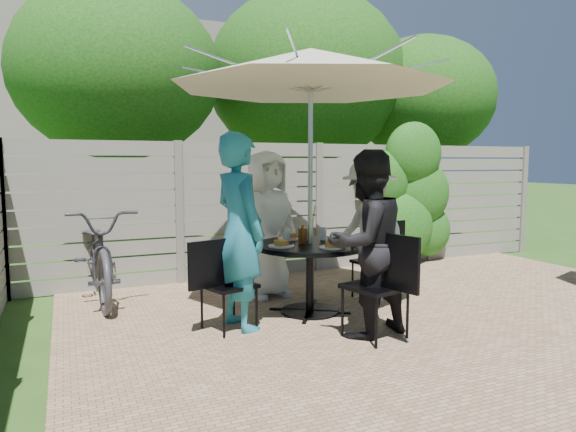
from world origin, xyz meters
name	(u,v)px	position (x,y,z in m)	size (l,w,h in m)	color
backyard_envelope	(199,124)	(0.09, 10.29, 2.61)	(60.00, 60.00, 5.00)	#284F18
patio_table	(310,265)	(-1.04, 1.14, 0.52)	(1.33, 1.33, 0.74)	black
umbrella	(311,68)	(-1.04, 1.14, 2.50)	(3.28, 3.28, 2.70)	silver
chair_back	(261,274)	(-1.23, 2.09, 0.25)	(0.44, 0.62, 0.83)	black
person_back	(266,225)	(-1.20, 1.96, 0.85)	(0.83, 0.54, 1.71)	silver
chair_left	(228,303)	(-1.99, 0.95, 0.27)	(0.67, 0.53, 0.88)	black
person_left	(240,232)	(-1.85, 0.98, 0.93)	(0.68, 0.44, 1.85)	teal
chair_front	(376,308)	(-0.85, 0.20, 0.29)	(0.57, 0.74, 0.97)	black
person_front	(366,244)	(-0.88, 0.33, 0.84)	(0.82, 0.64, 1.69)	black
chair_right	(377,277)	(-0.09, 1.33, 0.27)	(0.67, 0.49, 0.90)	black
person_right	(369,231)	(-0.23, 1.31, 0.81)	(1.04, 0.60, 1.61)	beige
plate_back	(290,237)	(-1.11, 1.50, 0.77)	(0.26, 0.26, 0.06)	white
plate_left	(281,244)	(-1.39, 1.07, 0.77)	(0.26, 0.26, 0.06)	white
plate_front	(333,246)	(-0.97, 0.79, 0.77)	(0.26, 0.26, 0.06)	white
plate_right	(337,238)	(-0.69, 1.21, 0.77)	(0.26, 0.26, 0.06)	white
glass_back	(287,235)	(-1.19, 1.38, 0.81)	(0.07, 0.07, 0.14)	silver
glass_front	(334,239)	(-0.89, 0.91, 0.81)	(0.07, 0.07, 0.14)	silver
glass_right	(323,234)	(-0.81, 1.30, 0.81)	(0.07, 0.07, 0.14)	silver
syrup_jug	(302,236)	(-1.11, 1.18, 0.82)	(0.09, 0.09, 0.16)	#59280C
coffee_cup	(305,234)	(-0.99, 1.38, 0.80)	(0.08, 0.08, 0.12)	#C6B293
bicycle	(98,254)	(-3.01, 2.60, 0.54)	(0.71, 2.05, 1.08)	#333338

